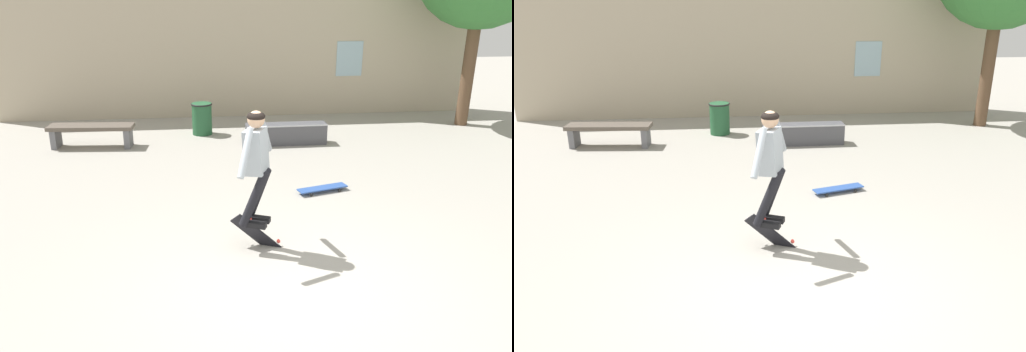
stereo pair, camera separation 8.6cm
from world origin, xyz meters
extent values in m
plane|color=#A39E93|center=(0.00, 0.00, 0.00)|extent=(40.00, 40.00, 0.00)
cube|color=#B7A88E|center=(0.00, 8.58, 1.63)|extent=(12.44, 0.40, 3.26)
cube|color=#99B7C6|center=(2.96, 8.37, 1.48)|extent=(0.70, 0.02, 0.90)
cylinder|color=brown|center=(5.49, 6.85, 1.34)|extent=(0.30, 0.30, 2.69)
cube|color=brown|center=(-3.35, 5.88, 0.45)|extent=(1.81, 0.61, 0.08)
cube|color=slate|center=(-4.12, 5.94, 0.20)|extent=(0.15, 0.41, 0.41)
cube|color=slate|center=(-2.58, 5.82, 0.20)|extent=(0.15, 0.41, 0.41)
cube|color=#4C4C51|center=(0.82, 5.65, 0.23)|extent=(1.76, 0.39, 0.46)
cube|color=#B7B7BC|center=(0.82, 5.47, 0.44)|extent=(1.76, 0.05, 0.02)
cylinder|color=#235633|center=(-0.99, 6.67, 0.37)|extent=(0.46, 0.46, 0.73)
torus|color=black|center=(-0.99, 6.67, 0.71)|extent=(0.50, 0.50, 0.04)
cube|color=#9EA8B2|center=(-0.36, 0.99, 1.33)|extent=(0.37, 0.41, 0.56)
sphere|color=tan|center=(-0.36, 0.99, 1.72)|extent=(0.28, 0.28, 0.21)
ellipsoid|color=black|center=(-0.36, 0.99, 1.76)|extent=(0.29, 0.29, 0.12)
cylinder|color=black|center=(-0.33, 1.06, 0.74)|extent=(0.35, 0.32, 0.76)
cube|color=black|center=(-0.30, 1.05, 0.39)|extent=(0.28, 0.20, 0.07)
cylinder|color=black|center=(-0.40, 0.91, 0.74)|extent=(0.41, 0.18, 0.76)
cube|color=black|center=(-0.37, 0.90, 0.39)|extent=(0.28, 0.20, 0.07)
cylinder|color=#9EA8B2|center=(-0.20, 1.35, 1.42)|extent=(0.24, 0.42, 0.53)
cylinder|color=#9EA8B2|center=(-0.53, 0.62, 1.42)|extent=(0.24, 0.42, 0.53)
cube|color=black|center=(-0.33, 1.05, 0.15)|extent=(0.72, 0.16, 0.68)
cylinder|color=#DB3D33|center=(-0.06, 1.02, 0.07)|extent=(0.07, 0.06, 0.07)
cylinder|color=#DB3D33|center=(-0.19, 1.13, -0.07)|extent=(0.07, 0.06, 0.07)
cylinder|color=#DB3D33|center=(-0.44, 1.04, 0.41)|extent=(0.07, 0.06, 0.07)
cylinder|color=#DB3D33|center=(-0.56, 1.15, 0.26)|extent=(0.07, 0.06, 0.07)
cube|color=#2D519E|center=(0.95, 2.81, 0.07)|extent=(0.89, 0.43, 0.02)
cylinder|color=black|center=(0.73, 2.63, 0.03)|extent=(0.06, 0.03, 0.05)
cylinder|color=black|center=(0.67, 2.84, 0.03)|extent=(0.06, 0.03, 0.05)
cylinder|color=black|center=(1.24, 2.78, 0.03)|extent=(0.06, 0.03, 0.05)
cylinder|color=black|center=(1.18, 2.98, 0.03)|extent=(0.06, 0.03, 0.05)
camera|label=1|loc=(-1.01, -4.74, 3.14)|focal=35.00mm
camera|label=2|loc=(-0.92, -4.75, 3.14)|focal=35.00mm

